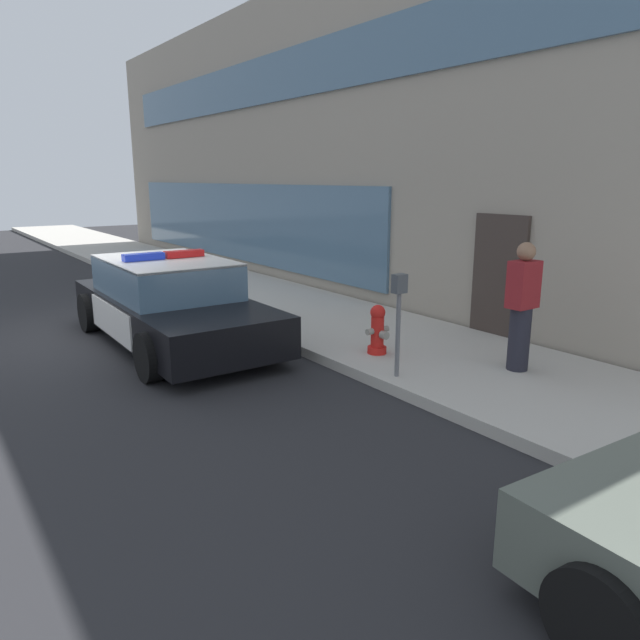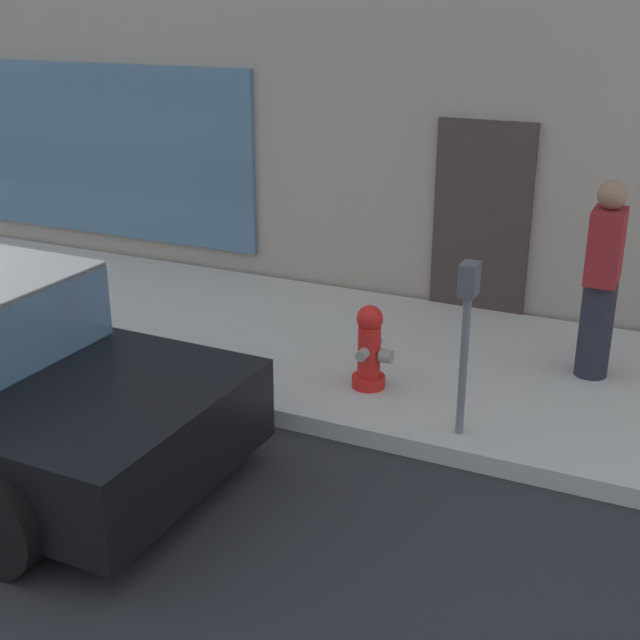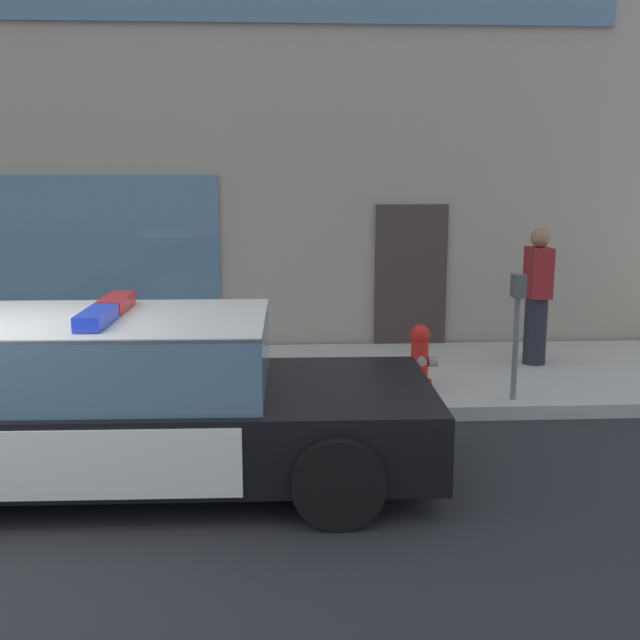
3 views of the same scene
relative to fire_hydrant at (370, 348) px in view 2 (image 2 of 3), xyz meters
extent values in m
cube|color=#B2ADA3|center=(-4.17, 0.78, -0.43)|extent=(48.00, 3.02, 0.15)
cube|color=#382D28|center=(0.29, 2.31, 0.55)|extent=(1.00, 0.08, 2.10)
cube|color=silver|center=(-1.19, -2.07, 0.16)|extent=(1.69, 1.87, 0.05)
cube|color=silver|center=(-2.83, -1.09, 0.00)|extent=(2.05, 0.06, 0.51)
cube|color=yellow|center=(-2.83, -1.08, 0.00)|extent=(0.22, 0.02, 0.26)
cylinder|color=black|center=(-1.12, -1.13, -0.16)|extent=(0.68, 0.23, 0.68)
cylinder|color=red|center=(-0.01, 0.00, -0.30)|extent=(0.28, 0.28, 0.10)
cylinder|color=red|center=(-0.01, 0.00, -0.03)|extent=(0.19, 0.19, 0.45)
sphere|color=red|center=(-0.01, 0.00, 0.26)|extent=(0.22, 0.22, 0.22)
cylinder|color=gray|center=(-0.01, 0.00, 0.34)|extent=(0.06, 0.06, 0.05)
cylinder|color=gray|center=(-0.01, -0.15, 0.00)|extent=(0.09, 0.10, 0.09)
cylinder|color=gray|center=(-0.01, 0.14, 0.00)|extent=(0.09, 0.10, 0.09)
cylinder|color=gray|center=(0.14, 0.00, -0.04)|extent=(0.10, 0.12, 0.12)
cylinder|color=#23232D|center=(1.66, 1.05, 0.07)|extent=(0.28, 0.28, 0.85)
cube|color=maroon|center=(1.66, 1.05, 0.81)|extent=(0.26, 0.40, 0.62)
sphere|color=#8C664C|center=(1.66, 1.05, 1.24)|extent=(0.24, 0.24, 0.24)
cylinder|color=slate|center=(0.92, -0.46, 0.20)|extent=(0.06, 0.06, 1.10)
cube|color=#474C51|center=(0.92, -0.46, 0.87)|extent=(0.12, 0.18, 0.24)
camera|label=1|loc=(6.25, -5.48, 2.16)|focal=32.94mm
camera|label=2|loc=(2.37, -6.04, 2.73)|focal=47.50mm
camera|label=3|loc=(-1.57, -8.09, 2.00)|focal=42.47mm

